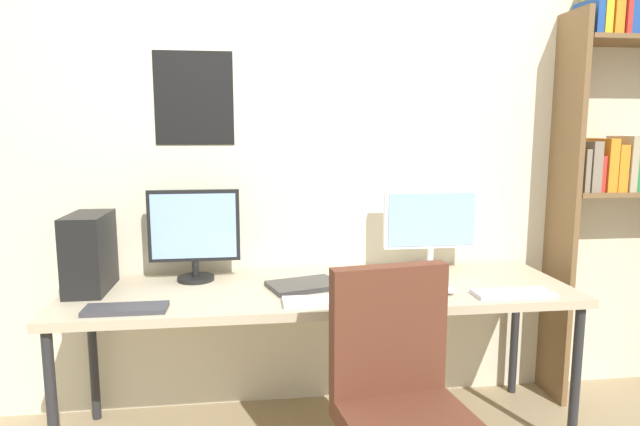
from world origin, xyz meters
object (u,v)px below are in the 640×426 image
desk (321,298)px  mouse_left_side (448,290)px  keyboard_center (328,301)px  mouse_right_side (402,290)px  laptop_closed (304,285)px  bookshelf (626,152)px  pc_tower (90,252)px  monitor_right (431,225)px  keyboard_right (513,293)px  monitor_left (194,232)px  keyboard_left (126,309)px

desk → mouse_left_side: 0.59m
keyboard_center → mouse_right_side: 0.36m
desk → laptop_closed: bearing=170.6°
bookshelf → pc_tower: bearing=-177.3°
desk → monitor_right: size_ratio=4.77×
laptop_closed → bookshelf: bearing=-9.8°
keyboard_right → mouse_right_side: 0.50m
mouse_left_side → monitor_left: bearing=162.4°
keyboard_right → desk: bearing=164.7°
bookshelf → desk: bearing=-172.2°
mouse_left_side → mouse_right_side: 0.21m
keyboard_center → laptop_closed: bearing=108.6°
monitor_right → keyboard_center: size_ratio=1.27×
bookshelf → keyboard_center: bearing=-164.7°
desk → keyboard_left: (-0.84, -0.23, 0.06)m
keyboard_center → keyboard_right: bearing=0.0°
monitor_left → monitor_right: monitor_left is taller
monitor_left → bookshelf: bearing=0.5°
monitor_left → mouse_right_side: size_ratio=4.69×
monitor_right → mouse_right_side: size_ratio=5.17×
pc_tower → keyboard_left: bearing=-55.9°
desk → mouse_left_side: bearing=-15.6°
desk → laptop_closed: 0.10m
pc_tower → bookshelf: bearing=2.7°
desk → mouse_left_side: mouse_left_side is taller
bookshelf → monitor_left: 2.31m
keyboard_right → mouse_right_side: mouse_right_side is taller
keyboard_left → mouse_left_side: (1.40, 0.07, 0.01)m
pc_tower → mouse_right_side: bearing=-9.6°
mouse_left_side → bookshelf: bearing=19.2°
keyboard_center → desk: bearing=90.0°
pc_tower → keyboard_center: size_ratio=0.92×
bookshelf → keyboard_right: bearing=-151.2°
bookshelf → mouse_left_side: 1.33m
desk → pc_tower: size_ratio=6.61×
monitor_left → pc_tower: size_ratio=1.26×
desk → mouse_left_side: (0.56, -0.16, 0.06)m
mouse_left_side → laptop_closed: 0.67m
pc_tower → mouse_right_side: size_ratio=3.73×
desk → laptop_closed: laptop_closed is taller
bookshelf → mouse_right_side: bearing=-164.5°
desk → mouse_right_side: mouse_right_side is taller
keyboard_center → mouse_left_side: mouse_left_side is taller
monitor_left → pc_tower: (-0.46, -0.11, -0.06)m
desk → keyboard_left: size_ratio=7.12×
mouse_right_side → laptop_closed: bearing=160.5°
monitor_left → keyboard_right: (1.44, -0.44, -0.23)m
bookshelf → laptop_closed: bearing=-173.0°
bookshelf → mouse_left_side: bearing=-160.8°
keyboard_left → keyboard_center: size_ratio=0.85×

